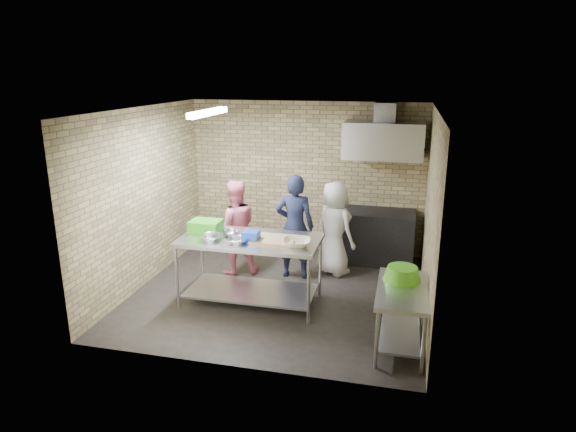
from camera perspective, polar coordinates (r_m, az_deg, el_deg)
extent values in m
plane|color=black|center=(7.61, -1.09, -8.70)|extent=(4.20, 4.20, 0.00)
plane|color=black|center=(6.92, -1.22, 12.01)|extent=(4.20, 4.20, 0.00)
cube|color=tan|center=(9.05, 2.04, 4.37)|extent=(4.20, 0.06, 2.70)
cube|color=tan|center=(5.33, -6.57, -4.33)|extent=(4.20, 0.06, 2.70)
cube|color=tan|center=(7.93, -16.02, 2.03)|extent=(0.06, 4.00, 2.70)
cube|color=tan|center=(6.94, 15.87, 0.06)|extent=(0.06, 4.00, 2.70)
cube|color=silver|center=(7.15, -4.27, -6.23)|extent=(1.94, 0.97, 0.97)
cube|color=silver|center=(6.26, 12.71, -11.14)|extent=(0.60, 1.20, 0.75)
cube|color=black|center=(8.78, 10.19, -2.33)|extent=(1.20, 0.70, 0.90)
cube|color=silver|center=(8.46, 10.77, 8.43)|extent=(1.30, 0.60, 0.60)
cube|color=#A5A8AD|center=(8.56, 10.99, 11.54)|extent=(0.35, 0.30, 0.30)
cube|color=#3F2B19|center=(8.67, 12.77, 7.29)|extent=(0.80, 0.20, 0.04)
cube|color=white|center=(7.24, -9.05, 11.53)|extent=(0.10, 1.25, 0.08)
cube|color=green|center=(7.29, -9.33, -1.17)|extent=(0.43, 0.32, 0.17)
cube|color=blue|center=(6.85, -4.22, -2.28)|extent=(0.22, 0.22, 0.14)
cube|color=tan|center=(6.86, -1.61, -2.69)|extent=(0.59, 0.45, 0.03)
imported|color=silver|center=(6.95, -8.79, -2.44)|extent=(0.34, 0.34, 0.07)
imported|color=silver|center=(7.10, -6.55, -1.95)|extent=(0.26, 0.26, 0.07)
imported|color=#B7BABF|center=(6.80, -5.73, -2.78)|extent=(0.32, 0.32, 0.07)
imported|color=beige|center=(6.65, 1.01, -3.04)|extent=(0.42, 0.42, 0.09)
cylinder|color=#B22619|center=(8.66, 11.15, 8.11)|extent=(0.07, 0.07, 0.18)
cylinder|color=green|center=(8.65, 13.81, 7.84)|extent=(0.06, 0.06, 0.15)
imported|color=#151734|center=(7.90, 0.78, -1.21)|extent=(0.63, 0.43, 1.68)
imported|color=pink|center=(8.10, -6.08, -1.35)|extent=(0.94, 0.87, 1.55)
imported|color=silver|center=(8.11, 5.32, -1.37)|extent=(0.89, 0.85, 1.53)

